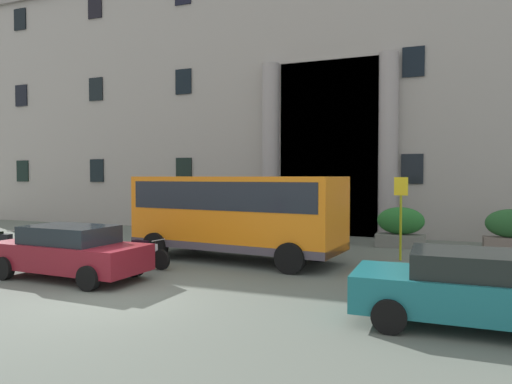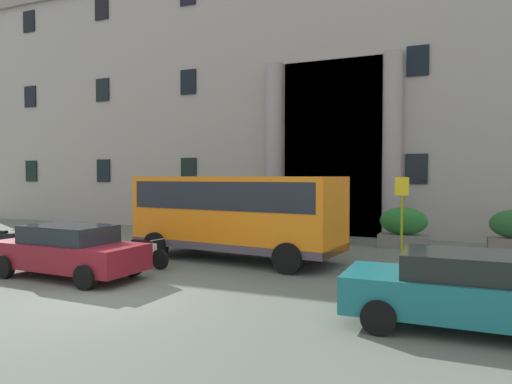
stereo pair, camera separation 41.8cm
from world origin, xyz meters
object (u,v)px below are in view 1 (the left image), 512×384
object	(u,v)px
parked_hatchback_near	(70,251)
parked_compact_extra	(483,289)
hedge_planter_east	(401,228)
hedge_planter_far_west	(321,225)
motorcycle_near_kerb	(143,253)
bus_stop_sign	(401,209)
hedge_planter_west	(510,231)
hedge_planter_entrance_left	(159,222)
orange_minibus	(236,210)

from	to	relation	value
parked_hatchback_near	parked_compact_extra	size ratio (longest dim) A/B	0.96
hedge_planter_east	hedge_planter_far_west	xyz separation A→B (m)	(-3.25, 0.30, -0.05)
motorcycle_near_kerb	bus_stop_sign	bearing A→B (deg)	38.20
hedge_planter_west	hedge_planter_entrance_left	world-z (taller)	hedge_planter_west
hedge_planter_entrance_left	hedge_planter_far_west	xyz separation A→B (m)	(7.79, 0.41, 0.10)
hedge_planter_west	hedge_planter_entrance_left	size ratio (longest dim) A/B	0.97
parked_compact_extra	motorcycle_near_kerb	distance (m)	9.43
hedge_planter_west	parked_compact_extra	bearing A→B (deg)	-99.86
parked_hatchback_near	motorcycle_near_kerb	distance (m)	2.22
parked_hatchback_near	parked_compact_extra	distance (m)	10.10
orange_minibus	hedge_planter_west	xyz separation A→B (m)	(8.69, 5.23, -0.90)
hedge_planter_entrance_left	parked_hatchback_near	xyz separation A→B (m)	(3.07, -8.95, 0.13)
motorcycle_near_kerb	parked_hatchback_near	bearing A→B (deg)	-108.33
hedge_planter_east	motorcycle_near_kerb	world-z (taller)	hedge_planter_east
hedge_planter_east	motorcycle_near_kerb	distance (m)	9.96
hedge_planter_east	parked_hatchback_near	world-z (taller)	hedge_planter_east
hedge_planter_west	hedge_planter_entrance_left	bearing A→B (deg)	-178.37
hedge_planter_entrance_left	hedge_planter_east	bearing A→B (deg)	0.57
hedge_planter_west	parked_hatchback_near	bearing A→B (deg)	-141.54
hedge_planter_entrance_left	parked_compact_extra	xyz separation A→B (m)	(13.15, -9.47, 0.12)
hedge_planter_far_west	parked_compact_extra	world-z (taller)	hedge_planter_far_west
bus_stop_sign	hedge_planter_entrance_left	world-z (taller)	bus_stop_sign
bus_stop_sign	hedge_planter_west	distance (m)	4.99
hedge_planter_east	parked_hatchback_near	distance (m)	12.07
motorcycle_near_kerb	hedge_planter_far_west	bearing A→B (deg)	71.60
parked_compact_extra	hedge_planter_entrance_left	bearing A→B (deg)	144.44
parked_compact_extra	bus_stop_sign	bearing A→B (deg)	106.32
hedge_planter_west	parked_hatchback_near	size ratio (longest dim) A/B	0.40
orange_minibus	parked_hatchback_near	bearing A→B (deg)	-120.47
orange_minibus	hedge_planter_entrance_left	size ratio (longest dim) A/B	3.93
hedge_planter_entrance_left	motorcycle_near_kerb	size ratio (longest dim) A/B	0.96
hedge_planter_west	parked_hatchback_near	distance (m)	15.07
hedge_planter_east	hedge_planter_far_west	world-z (taller)	hedge_planter_east
parked_hatchback_near	hedge_planter_west	bearing A→B (deg)	41.07
bus_stop_sign	hedge_planter_entrance_left	xyz separation A→B (m)	(-11.24, 2.87, -1.08)
orange_minibus	parked_compact_extra	size ratio (longest dim) A/B	1.57
bus_stop_sign	hedge_planter_entrance_left	bearing A→B (deg)	165.69
hedge_planter_east	hedge_planter_far_west	size ratio (longest dim) A/B	1.02
hedge_planter_east	hedge_planter_west	xyz separation A→B (m)	(3.84, 0.31, -0.00)
hedge_planter_east	bus_stop_sign	bearing A→B (deg)	-85.99
hedge_planter_far_west	motorcycle_near_kerb	world-z (taller)	hedge_planter_far_west
hedge_planter_west	hedge_planter_far_west	world-z (taller)	hedge_planter_west
hedge_planter_east	motorcycle_near_kerb	size ratio (longest dim) A/B	0.97
bus_stop_sign	motorcycle_near_kerb	xyz separation A→B (m)	(-7.19, -4.12, -1.24)
motorcycle_near_kerb	parked_compact_extra	bearing A→B (deg)	-6.90
parked_compact_extra	hedge_planter_east	bearing A→B (deg)	102.66
orange_minibus	hedge_planter_west	size ratio (longest dim) A/B	4.06
hedge_planter_east	hedge_planter_west	world-z (taller)	hedge_planter_east
parked_hatchback_near	motorcycle_near_kerb	bearing A→B (deg)	65.88
parked_hatchback_near	motorcycle_near_kerb	xyz separation A→B (m)	(0.99, 1.97, -0.29)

